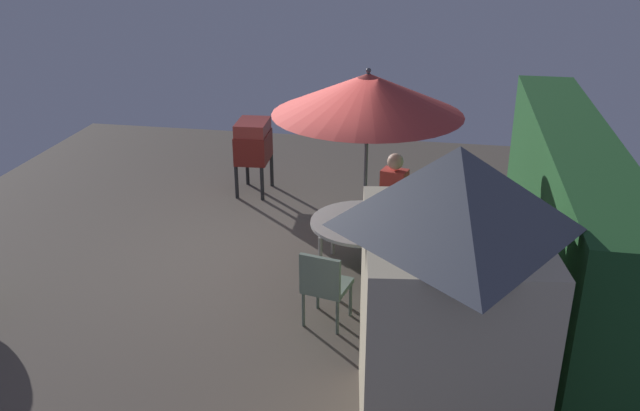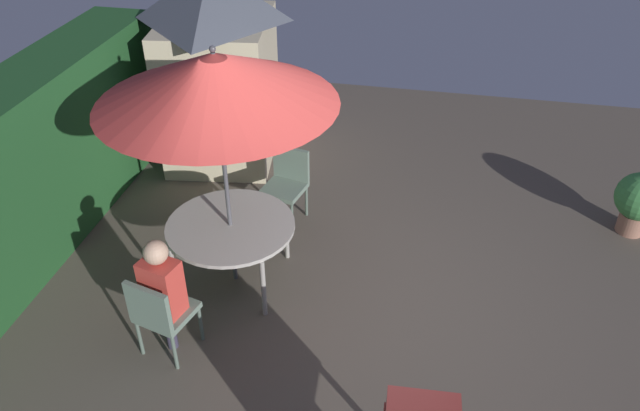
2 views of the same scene
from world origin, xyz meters
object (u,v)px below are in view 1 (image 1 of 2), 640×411
at_px(chair_near_shed, 395,202).
at_px(chair_far_side, 324,283).
at_px(patio_table, 364,225).
at_px(patio_umbrella, 368,94).
at_px(bbq_grill, 253,142).
at_px(garden_shed, 448,295).
at_px(person_in_red, 394,187).

distance_m(chair_near_shed, chair_far_side, 2.45).
distance_m(patio_table, patio_umbrella, 1.64).
relative_size(bbq_grill, chair_near_shed, 1.33).
distance_m(bbq_grill, chair_near_shed, 2.72).
bearing_deg(chair_near_shed, garden_shed, 10.36).
bearing_deg(patio_umbrella, garden_shed, 20.61).
height_order(patio_table, chair_far_side, chair_far_side).
distance_m(patio_table, chair_near_shed, 1.19).
bearing_deg(person_in_red, chair_near_shed, 165.22).
relative_size(patio_umbrella, bbq_grill, 2.18).
height_order(chair_near_shed, chair_far_side, same).
relative_size(garden_shed, chair_near_shed, 2.89).
relative_size(patio_umbrella, chair_far_side, 2.90).
xyz_separation_m(garden_shed, chair_far_side, (-1.40, -1.27, -0.81)).
height_order(patio_umbrella, bbq_grill, patio_umbrella).
relative_size(garden_shed, person_in_red, 2.07).
bearing_deg(patio_table, garden_shed, 20.61).
height_order(bbq_grill, person_in_red, person_in_red).
height_order(bbq_grill, chair_near_shed, bbq_grill).
relative_size(patio_umbrella, chair_near_shed, 2.90).
height_order(garden_shed, chair_near_shed, garden_shed).
bearing_deg(chair_near_shed, chair_far_side, -13.65).
bearing_deg(patio_umbrella, person_in_red, 165.22).
xyz_separation_m(patio_umbrella, chair_near_shed, (-1.14, 0.30, -1.79)).
xyz_separation_m(garden_shed, bbq_grill, (-5.06, -3.07, -0.48)).
bearing_deg(chair_far_side, patio_table, 167.40).
xyz_separation_m(patio_table, person_in_red, (-1.06, 0.28, 0.11)).
xyz_separation_m(patio_umbrella, chair_far_side, (1.24, -0.28, -1.79)).
bearing_deg(bbq_grill, chair_far_side, 26.19).
distance_m(garden_shed, chair_far_side, 2.05).
bearing_deg(chair_far_side, chair_near_shed, 166.35).
bearing_deg(garden_shed, patio_umbrella, -159.39).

